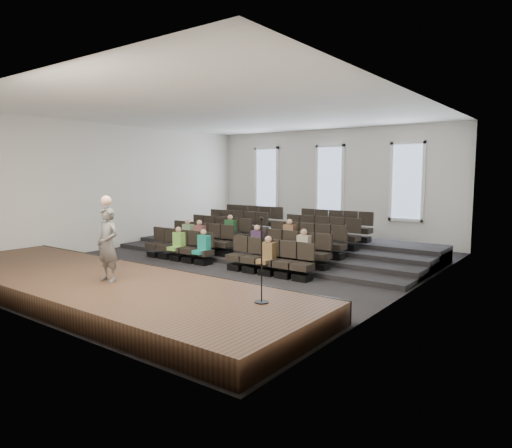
{
  "coord_description": "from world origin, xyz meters",
  "views": [
    {
      "loc": [
        9.69,
        -11.59,
        3.07
      ],
      "look_at": [
        0.66,
        0.5,
        1.36
      ],
      "focal_mm": 32.0,
      "sensor_mm": 36.0,
      "label": 1
    }
  ],
  "objects": [
    {
      "name": "mic_stand",
      "position": [
        4.5,
        -4.46,
        1.01
      ],
      "size": [
        0.29,
        0.29,
        1.72
      ],
      "color": "black",
      "rests_on": "stage"
    },
    {
      "name": "risers",
      "position": [
        0.0,
        3.17,
        0.2
      ],
      "size": [
        11.8,
        4.8,
        0.6
      ],
      "color": "black",
      "rests_on": "ground"
    },
    {
      "name": "ceiling",
      "position": [
        0.0,
        0.0,
        5.01
      ],
      "size": [
        12.0,
        14.0,
        0.02
      ],
      "primitive_type": "cube",
      "color": "white",
      "rests_on": "ground"
    },
    {
      "name": "stage",
      "position": [
        0.0,
        -5.1,
        0.25
      ],
      "size": [
        11.8,
        3.6,
        0.5
      ],
      "primitive_type": "cube",
      "color": "#462F1E",
      "rests_on": "ground"
    },
    {
      "name": "audience",
      "position": [
        -0.21,
        0.34,
        0.81
      ],
      "size": [
        5.45,
        2.64,
        1.1
      ],
      "color": "#83CD52",
      "rests_on": "seating_rows"
    },
    {
      "name": "wall_front",
      "position": [
        0.0,
        -7.02,
        2.5
      ],
      "size": [
        12.0,
        0.04,
        5.0
      ],
      "primitive_type": "cube",
      "color": "silver",
      "rests_on": "ground"
    },
    {
      "name": "wall_right",
      "position": [
        6.02,
        0.0,
        2.5
      ],
      "size": [
        0.04,
        14.0,
        5.0
      ],
      "primitive_type": "cube",
      "color": "silver",
      "rests_on": "ground"
    },
    {
      "name": "windows",
      "position": [
        0.0,
        6.95,
        2.7
      ],
      "size": [
        8.44,
        0.1,
        3.24
      ],
      "color": "white",
      "rests_on": "wall_back"
    },
    {
      "name": "stage_lip",
      "position": [
        0.0,
        -3.33,
        0.25
      ],
      "size": [
        11.8,
        0.06,
        0.52
      ],
      "primitive_type": "cube",
      "color": "black",
      "rests_on": "ground"
    },
    {
      "name": "ground",
      "position": [
        0.0,
        0.0,
        0.0
      ],
      "size": [
        14.0,
        14.0,
        0.0
      ],
      "primitive_type": "plane",
      "color": "black",
      "rests_on": "ground"
    },
    {
      "name": "wall_left",
      "position": [
        -6.02,
        0.0,
        2.5
      ],
      "size": [
        0.04,
        14.0,
        5.0
      ],
      "primitive_type": "cube",
      "color": "silver",
      "rests_on": "ground"
    },
    {
      "name": "seating_rows",
      "position": [
        -0.0,
        1.54,
        0.68
      ],
      "size": [
        6.8,
        4.7,
        1.67
      ],
      "color": "black",
      "rests_on": "ground"
    },
    {
      "name": "wall_back",
      "position": [
        0.0,
        7.02,
        2.5
      ],
      "size": [
        12.0,
        0.04,
        5.0
      ],
      "primitive_type": "cube",
      "color": "silver",
      "rests_on": "ground"
    },
    {
      "name": "speaker",
      "position": [
        0.52,
        -5.17,
        1.38
      ],
      "size": [
        0.66,
        0.45,
        1.76
      ],
      "primitive_type": "imported",
      "rotation": [
        0.0,
        0.0,
        0.05
      ],
      "color": "#575552",
      "rests_on": "stage"
    }
  ]
}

